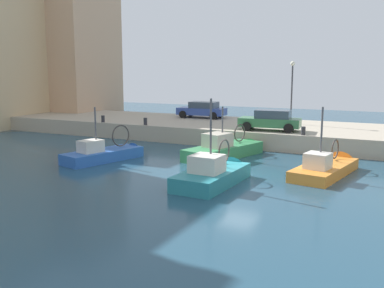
# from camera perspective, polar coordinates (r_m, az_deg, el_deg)

# --- Properties ---
(water_surface) EXTENTS (80.00, 80.00, 0.00)m
(water_surface) POSITION_cam_1_polar(r_m,az_deg,el_deg) (23.11, 5.49, -3.89)
(water_surface) COLOR navy
(water_surface) RESTS_ON ground
(quay_wall) EXTENTS (9.00, 56.00, 1.20)m
(quay_wall) POSITION_cam_1_polar(r_m,az_deg,el_deg) (33.84, 12.35, 1.29)
(quay_wall) COLOR #ADA08C
(quay_wall) RESTS_ON ground
(fishing_boat_teal) EXTENTS (5.65, 2.50, 5.02)m
(fishing_boat_teal) POSITION_cam_1_polar(r_m,az_deg,el_deg) (21.30, 3.09, -4.69)
(fishing_boat_teal) COLOR teal
(fishing_boat_teal) RESTS_ON ground
(fishing_boat_blue) EXTENTS (6.01, 3.13, 4.02)m
(fishing_boat_blue) POSITION_cam_1_polar(r_m,az_deg,el_deg) (27.04, -10.88, -1.80)
(fishing_boat_blue) COLOR #2D60B7
(fishing_boat_blue) RESTS_ON ground
(fishing_boat_orange) EXTENTS (6.34, 2.95, 4.46)m
(fishing_boat_orange) POSITION_cam_1_polar(r_m,az_deg,el_deg) (24.14, 17.20, -3.47)
(fishing_boat_orange) COLOR orange
(fishing_boat_orange) RESTS_ON ground
(fishing_boat_green) EXTENTS (6.91, 3.62, 4.03)m
(fishing_boat_green) POSITION_cam_1_polar(r_m,az_deg,el_deg) (27.58, 4.57, -1.39)
(fishing_boat_green) COLOR #388951
(fishing_boat_green) RESTS_ON ground
(parked_car_green) EXTENTS (2.16, 4.33, 1.44)m
(parked_car_green) POSITION_cam_1_polar(r_m,az_deg,el_deg) (30.94, 10.19, 3.08)
(parked_car_green) COLOR #387547
(parked_car_green) RESTS_ON quay_wall
(parked_car_blue) EXTENTS (2.08, 4.26, 1.42)m
(parked_car_blue) POSITION_cam_1_polar(r_m,az_deg,el_deg) (38.53, 1.34, 4.50)
(parked_car_blue) COLOR #334C9E
(parked_car_blue) RESTS_ON quay_wall
(mooring_bollard_south) EXTENTS (0.28, 0.28, 0.55)m
(mooring_bollard_south) POSITION_cam_1_polar(r_m,az_deg,el_deg) (29.28, 14.28, 1.67)
(mooring_bollard_south) COLOR #2D2D33
(mooring_bollard_south) RESTS_ON quay_wall
(mooring_bollard_mid) EXTENTS (0.28, 0.28, 0.55)m
(mooring_bollard_mid) POSITION_cam_1_polar(r_m,az_deg,el_deg) (33.76, -6.09, 2.94)
(mooring_bollard_mid) COLOR #2D2D33
(mooring_bollard_mid) RESTS_ON quay_wall
(mooring_bollard_north) EXTENTS (0.28, 0.28, 0.55)m
(mooring_bollard_north) POSITION_cam_1_polar(r_m,az_deg,el_deg) (36.03, -11.50, 3.23)
(mooring_bollard_north) COLOR #2D2D33
(mooring_bollard_north) RESTS_ON quay_wall
(quay_streetlamp) EXTENTS (0.36, 0.36, 4.83)m
(quay_streetlamp) POSITION_cam_1_polar(r_m,az_deg,el_deg) (35.01, 12.89, 7.89)
(quay_streetlamp) COLOR #38383D
(quay_streetlamp) RESTS_ON quay_wall
(waterfront_building_central) EXTENTS (8.06, 8.54, 14.64)m
(waterfront_building_central) POSITION_cam_1_polar(r_m,az_deg,el_deg) (49.18, -15.71, 11.59)
(waterfront_building_central) COLOR tan
(waterfront_building_central) RESTS_ON ground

